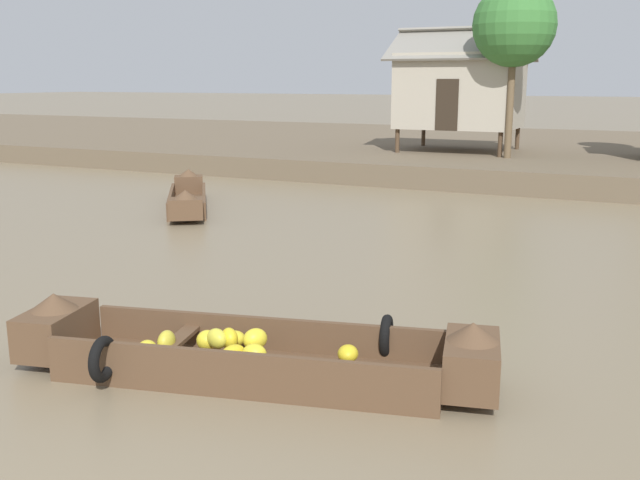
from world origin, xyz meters
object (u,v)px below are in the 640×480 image
(cargo_boat_upstream, at_px, (188,198))
(stilt_house_left, at_px, (461,89))
(banana_boat, at_px, (249,353))
(palm_tree_mid, at_px, (514,26))

(cargo_boat_upstream, height_order, stilt_house_left, stilt_house_left)
(banana_boat, height_order, palm_tree_mid, palm_tree_mid)
(banana_boat, distance_m, stilt_house_left, 20.83)
(palm_tree_mid, bearing_deg, stilt_house_left, 140.60)
(cargo_boat_upstream, xyz_separation_m, stilt_house_left, (4.28, 11.47, 2.74))
(banana_boat, bearing_deg, palm_tree_mid, 92.38)
(banana_boat, relative_size, stilt_house_left, 1.16)
(stilt_house_left, height_order, palm_tree_mid, palm_tree_mid)
(cargo_boat_upstream, bearing_deg, palm_tree_mid, 56.18)
(stilt_house_left, distance_m, palm_tree_mid, 3.53)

